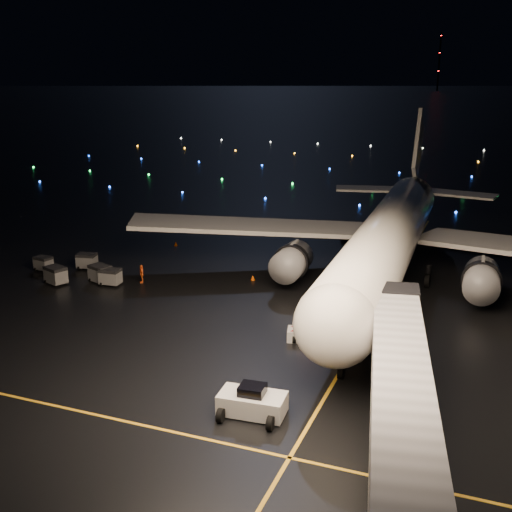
% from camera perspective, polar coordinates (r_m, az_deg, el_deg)
% --- Properties ---
extents(ground, '(2000.00, 2000.00, 0.00)m').
position_cam_1_polar(ground, '(341.84, 17.99, 11.74)').
color(ground, black).
rests_on(ground, ground).
extents(lane_centre, '(0.25, 80.00, 0.02)m').
position_cam_1_polar(lane_centre, '(60.21, 10.57, -4.85)').
color(lane_centre, gold).
rests_on(lane_centre, ground).
extents(lane_cross, '(60.00, 0.25, 0.02)m').
position_cam_1_polar(lane_cross, '(45.81, -18.12, -12.39)').
color(lane_cross, gold).
rests_on(lane_cross, ground).
extents(airliner, '(60.23, 57.43, 16.49)m').
position_cam_1_polar(airliner, '(68.54, 12.17, 4.79)').
color(airliner, white).
rests_on(airliner, ground).
extents(pushback_tug, '(4.42, 2.55, 2.03)m').
position_cam_1_polar(pushback_tug, '(42.05, -0.33, -12.66)').
color(pushback_tug, silver).
rests_on(pushback_tug, ground).
extents(belt_loader, '(6.36, 3.15, 2.98)m').
position_cam_1_polar(belt_loader, '(52.69, 5.12, -6.00)').
color(belt_loader, silver).
rests_on(belt_loader, ground).
extents(crew_c, '(1.02, 1.21, 1.94)m').
position_cam_1_polar(crew_c, '(67.84, -10.13, -1.56)').
color(crew_c, orange).
rests_on(crew_c, ground).
extents(safety_cone_0, '(0.53, 0.53, 0.56)m').
position_cam_1_polar(safety_cone_0, '(62.50, 4.83, -3.58)').
color(safety_cone_0, '#EB4E03').
rests_on(safety_cone_0, ground).
extents(safety_cone_1, '(0.48, 0.48, 0.53)m').
position_cam_1_polar(safety_cone_1, '(69.46, 3.69, -1.53)').
color(safety_cone_1, '#EB4E03').
rests_on(safety_cone_1, ground).
extents(safety_cone_2, '(0.54, 0.54, 0.52)m').
position_cam_1_polar(safety_cone_2, '(67.81, -0.29, -1.94)').
color(safety_cone_2, '#EB4E03').
rests_on(safety_cone_2, ground).
extents(safety_cone_3, '(0.57, 0.57, 0.53)m').
position_cam_1_polar(safety_cone_3, '(81.86, -7.14, 1.10)').
color(safety_cone_3, '#EB4E03').
rests_on(safety_cone_3, ground).
extents(radio_mast, '(1.80, 1.80, 64.00)m').
position_cam_1_polar(radio_mast, '(784.84, 15.97, 16.26)').
color(radio_mast, black).
rests_on(radio_mast, ground).
extents(taxiway_lights, '(164.00, 92.00, 0.36)m').
position_cam_1_polar(taxiway_lights, '(149.59, 12.81, 7.58)').
color(taxiway_lights, black).
rests_on(taxiway_lights, ground).
extents(baggage_cart_0, '(2.57, 2.15, 1.87)m').
position_cam_1_polar(baggage_cart_0, '(68.80, -13.68, -1.56)').
color(baggage_cart_0, gray).
rests_on(baggage_cart_0, ground).
extents(baggage_cart_1, '(2.15, 1.59, 1.74)m').
position_cam_1_polar(baggage_cart_1, '(67.73, -12.82, -1.84)').
color(baggage_cart_1, gray).
rests_on(baggage_cart_1, ground).
extents(baggage_cart_2, '(2.59, 2.19, 1.87)m').
position_cam_1_polar(baggage_cart_2, '(69.51, -17.38, -1.66)').
color(baggage_cart_2, gray).
rests_on(baggage_cart_2, ground).
extents(baggage_cart_3, '(2.31, 1.83, 1.75)m').
position_cam_1_polar(baggage_cart_3, '(73.96, -14.80, -0.45)').
color(baggage_cart_3, gray).
rests_on(baggage_cart_3, ground).
extents(baggage_cart_4, '(2.06, 1.61, 1.59)m').
position_cam_1_polar(baggage_cart_4, '(74.70, -18.36, -0.65)').
color(baggage_cart_4, gray).
rests_on(baggage_cart_4, ground).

